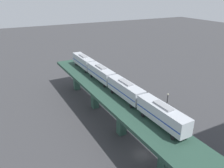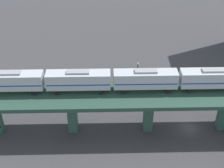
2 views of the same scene
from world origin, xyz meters
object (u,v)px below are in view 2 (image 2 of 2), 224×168
object	(u,v)px
street_car_black	(204,93)
street_car_blue	(136,90)
subway_train	(112,79)
street_lamp	(137,73)

from	to	relation	value
street_car_black	street_car_blue	bearing A→B (deg)	-94.42
subway_train	street_lamp	world-z (taller)	subway_train
subway_train	street_car_black	size ratio (longest dim) A/B	11.23
street_car_blue	street_lamp	distance (m)	3.91
street_lamp	subway_train	bearing A→B (deg)	-22.98
street_car_blue	street_car_black	bearing A→B (deg)	85.58
street_car_blue	street_lamp	xyz separation A→B (m)	(-2.27, 0.33, 3.17)
street_car_blue	street_lamp	bearing A→B (deg)	171.79
street_car_black	street_lamp	size ratio (longest dim) A/B	0.64
subway_train	street_car_blue	distance (m)	16.38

